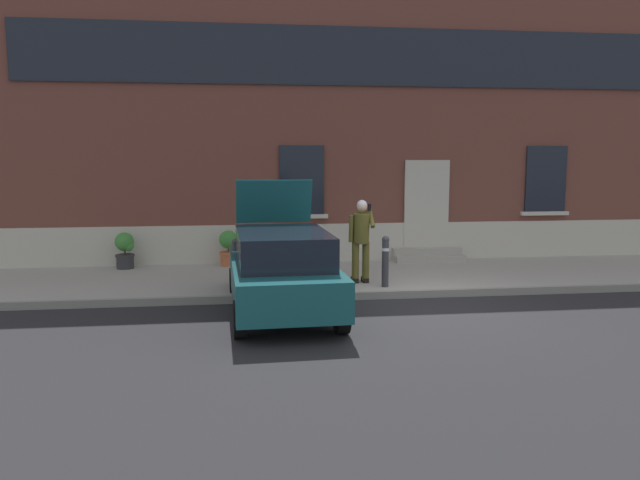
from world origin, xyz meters
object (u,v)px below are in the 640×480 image
object	(u,v)px
bollard_far_left	(236,263)
planter_terracotta	(229,247)
planter_charcoal	(125,250)
hatchback_car_teal	(282,270)
bollard_near_person	(385,259)
person_on_phone	(361,236)

from	to	relation	value
bollard_far_left	planter_terracotta	bearing A→B (deg)	93.63
bollard_far_left	planter_charcoal	distance (m)	3.83
hatchback_car_teal	bollard_far_left	world-z (taller)	hatchback_car_teal
hatchback_car_teal	bollard_near_person	size ratio (longest dim) A/B	3.95
hatchback_car_teal	bollard_near_person	distance (m)	2.56
hatchback_car_teal	bollard_near_person	world-z (taller)	hatchback_car_teal
hatchback_car_teal	person_on_phone	world-z (taller)	hatchback_car_teal
bollard_near_person	planter_terracotta	size ratio (longest dim) A/B	1.22
bollard_far_left	planter_charcoal	size ratio (longest dim) A/B	1.22
person_on_phone	bollard_near_person	bearing A→B (deg)	-49.06
person_on_phone	planter_terracotta	xyz separation A→B (m)	(-2.77, 2.45, -0.55)
planter_charcoal	planter_terracotta	xyz separation A→B (m)	(2.42, 0.07, 0.00)
bollard_near_person	bollard_far_left	xyz separation A→B (m)	(-3.00, 0.00, 0.00)
person_on_phone	planter_charcoal	distance (m)	5.73
planter_charcoal	hatchback_car_teal	bearing A→B (deg)	-50.52
bollard_near_person	bollard_far_left	size ratio (longest dim) A/B	1.00
hatchback_car_teal	planter_charcoal	world-z (taller)	hatchback_car_teal
bollard_near_person	hatchback_car_teal	bearing A→B (deg)	-148.54
bollard_far_left	person_on_phone	xyz separation A→B (m)	(2.58, 0.43, 0.44)
bollard_far_left	planter_terracotta	size ratio (longest dim) A/B	1.22
hatchback_car_teal	planter_charcoal	size ratio (longest dim) A/B	4.79
bollard_far_left	person_on_phone	distance (m)	2.65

